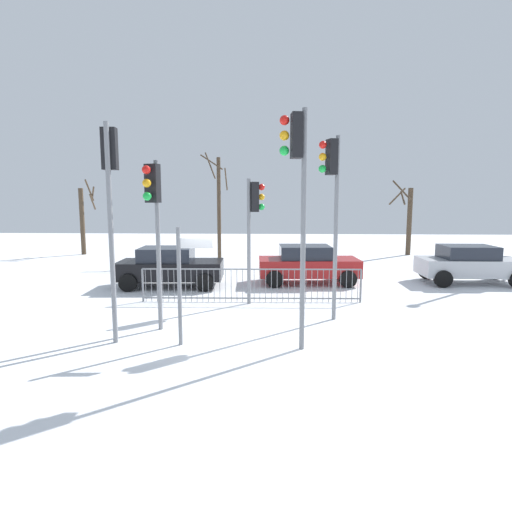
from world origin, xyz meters
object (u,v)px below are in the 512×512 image
direction_sign_post (182,279)px  car_silver_trailing (470,264)px  car_black_mid (170,266)px  bare_tree_right (83,218)px  traffic_light_rear_left (253,213)px  bare_tree_left (408,218)px  traffic_light_foreground_right (154,207)px  car_red_far (307,264)px  traffic_light_mid_left (297,176)px  bare_tree_centre (219,205)px  traffic_light_rear_right (332,187)px  traffic_light_foreground_left (111,184)px

direction_sign_post → car_silver_trailing: bearing=34.3°
car_black_mid → bare_tree_right: bearing=126.0°
traffic_light_rear_left → bare_tree_left: 14.72m
traffic_light_foreground_right → car_red_far: bearing=-108.0°
car_black_mid → bare_tree_right: (-7.37, 9.09, 1.37)m
traffic_light_foreground_right → car_black_mid: (-1.00, 5.31, -2.27)m
car_black_mid → bare_tree_left: size_ratio=0.89×
traffic_light_mid_left → bare_tree_centre: bearing=7.7°
bare_tree_centre → bare_tree_right: bearing=167.4°
traffic_light_foreground_right → bare_tree_left: 18.41m
traffic_light_foreground_right → bare_tree_left: (10.66, 14.98, -0.88)m
traffic_light_foreground_right → bare_tree_centre: bare_tree_centre is taller
traffic_light_rear_right → car_black_mid: bearing=35.7°
car_red_far → bare_tree_left: 11.04m
traffic_light_foreground_left → traffic_light_mid_left: bearing=-9.4°
traffic_light_rear_left → car_red_far: bearing=126.2°
car_red_far → bare_tree_right: bare_tree_right is taller
traffic_light_rear_left → car_red_far: size_ratio=0.99×
car_red_far → bare_tree_right: (-12.52, 8.22, 1.37)m
bare_tree_right → traffic_light_foreground_right: bearing=-59.8°
car_silver_trailing → traffic_light_rear_left: bearing=-156.8°
traffic_light_foreground_left → direction_sign_post: bearing=-12.0°
traffic_light_mid_left → car_silver_trailing: (7.08, 7.57, -2.92)m
car_silver_trailing → bare_tree_left: bearing=88.3°
direction_sign_post → traffic_light_mid_left: bearing=-7.3°
traffic_light_foreground_left → bare_tree_right: traffic_light_foreground_left is taller
car_black_mid → bare_tree_right: bare_tree_right is taller
car_black_mid → bare_tree_left: (11.66, 9.68, 1.39)m
car_silver_trailing → traffic_light_mid_left: bearing=-133.1°
traffic_light_mid_left → car_red_far: bearing=-12.9°
traffic_light_rear_left → bare_tree_centre: bearing=170.5°
traffic_light_mid_left → traffic_light_foreground_right: bearing=64.9°
traffic_light_foreground_left → traffic_light_foreground_right: traffic_light_foreground_left is taller
traffic_light_mid_left → traffic_light_foreground_right: size_ratio=1.22×
traffic_light_foreground_right → traffic_light_foreground_left: bearing=61.4°
traffic_light_rear_left → bare_tree_right: (-10.59, 11.46, -0.68)m
traffic_light_foreground_left → direction_sign_post: size_ratio=1.85×
direction_sign_post → car_red_far: 7.89m
bare_tree_left → bare_tree_right: size_ratio=0.99×
car_black_mid → bare_tree_right: 11.78m
car_red_far → car_black_mid: bearing=-173.3°
car_silver_trailing → car_black_mid: bearing=-174.3°
direction_sign_post → bare_tree_left: 18.72m
direction_sign_post → car_black_mid: size_ratio=0.68×
car_black_mid → car_red_far: bearing=6.6°
bare_tree_centre → bare_tree_left: bearing=12.7°
traffic_light_rear_right → traffic_light_rear_left: (-2.12, 1.76, -0.73)m
bare_tree_left → bare_tree_centre: size_ratio=0.76×
traffic_light_foreground_right → traffic_light_rear_left: traffic_light_foreground_right is taller
traffic_light_mid_left → car_red_far: (0.82, 7.30, -2.92)m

